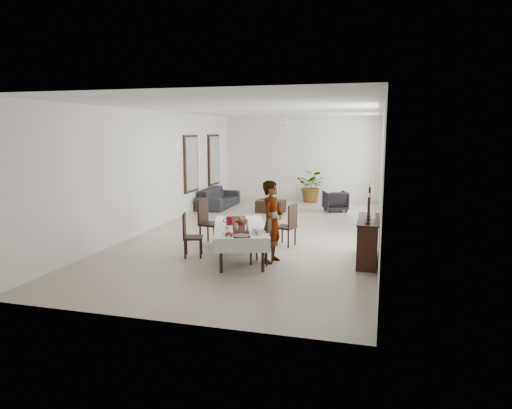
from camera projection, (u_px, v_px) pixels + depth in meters
name	position (u px, v px, depth m)	size (l,w,h in m)	color
floor	(262.00, 231.00, 12.17)	(6.00, 12.00, 0.00)	#B8AB92
ceiling	(263.00, 109.00, 11.65)	(6.00, 12.00, 0.02)	white
wall_back	(301.00, 158.00, 17.63)	(6.00, 0.02, 3.20)	white
wall_front	(153.00, 209.00, 6.19)	(6.00, 0.02, 3.20)	white
wall_left	(158.00, 169.00, 12.68)	(0.02, 12.00, 3.20)	white
wall_right	(381.00, 175.00, 11.14)	(0.02, 12.00, 3.20)	white
dining_table_top	(240.00, 227.00, 9.56)	(0.90, 2.16, 0.04)	black
table_leg_fl	(221.00, 257.00, 8.58)	(0.06, 0.06, 0.63)	black
table_leg_fr	(263.00, 256.00, 8.63)	(0.06, 0.06, 0.63)	black
table_leg_bl	(222.00, 233.00, 10.60)	(0.06, 0.06, 0.63)	black
table_leg_br	(256.00, 232.00, 10.65)	(0.06, 0.06, 0.63)	black
tablecloth_top	(240.00, 226.00, 9.56)	(1.06, 2.32, 0.01)	white
tablecloth_drape_left	(215.00, 233.00, 9.54)	(0.01, 2.32, 0.27)	silver
tablecloth_drape_right	(265.00, 232.00, 9.61)	(0.01, 2.32, 0.27)	silver
tablecloth_drape_near	(242.00, 246.00, 8.44)	(1.06, 0.01, 0.27)	white
tablecloth_drape_far	(238.00, 221.00, 10.71)	(1.06, 0.01, 0.27)	silver
table_runner	(240.00, 226.00, 9.55)	(0.31, 2.25, 0.00)	#541818
red_pitcher	(229.00, 221.00, 9.66)	(0.13, 0.13, 0.18)	maroon
pitcher_handle	(226.00, 221.00, 9.65)	(0.11, 0.11, 0.02)	maroon
wine_glass_near	(247.00, 228.00, 8.97)	(0.06, 0.06, 0.15)	white
wine_glass_mid	(236.00, 227.00, 9.05)	(0.06, 0.06, 0.15)	white
wine_glass_far	(242.00, 222.00, 9.59)	(0.06, 0.06, 0.15)	silver
teacup_right	(255.00, 230.00, 9.04)	(0.08, 0.08, 0.05)	white
saucer_right	(255.00, 231.00, 9.04)	(0.13, 0.13, 0.01)	white
teacup_left	(227.00, 228.00, 9.22)	(0.08, 0.08, 0.05)	silver
saucer_left	(227.00, 229.00, 9.23)	(0.13, 0.13, 0.01)	white
plate_near_right	(257.00, 234.00, 8.78)	(0.22, 0.22, 0.01)	silver
bread_near_right	(257.00, 233.00, 8.77)	(0.08, 0.08, 0.08)	tan
plate_near_left	(227.00, 233.00, 8.87)	(0.22, 0.22, 0.01)	silver
plate_far_left	(226.00, 221.00, 10.02)	(0.22, 0.22, 0.01)	white
serving_tray	(242.00, 236.00, 8.62)	(0.32, 0.32, 0.02)	#38393D
jam_jar_a	(231.00, 235.00, 8.58)	(0.06, 0.06, 0.07)	#8C4F14
jam_jar_b	(226.00, 234.00, 8.63)	(0.06, 0.06, 0.07)	brown
jam_jar_c	(229.00, 233.00, 8.72)	(0.06, 0.06, 0.07)	#996116
fruit_basket	(242.00, 222.00, 9.77)	(0.27, 0.27, 0.09)	brown
fruit_red	(243.00, 218.00, 9.78)	(0.08, 0.08, 0.08)	maroon
fruit_green	(240.00, 218.00, 9.79)	(0.07, 0.07, 0.07)	#558126
fruit_yellow	(242.00, 219.00, 9.72)	(0.08, 0.08, 0.08)	gold
chair_right_near_seat	(262.00, 243.00, 9.17)	(0.41, 0.41, 0.05)	black
chair_right_near_leg_fl	(267.00, 257.00, 9.00)	(0.04, 0.04, 0.40)	black
chair_right_near_leg_fr	(272.00, 252.00, 9.30)	(0.04, 0.04, 0.40)	black
chair_right_near_leg_bl	(251.00, 255.00, 9.11)	(0.04, 0.04, 0.40)	black
chair_right_near_leg_br	(257.00, 251.00, 9.42)	(0.04, 0.04, 0.40)	black
chair_right_near_back	(270.00, 230.00, 9.06)	(0.41, 0.04, 0.52)	black
chair_right_far_seat	(285.00, 227.00, 10.62)	(0.42, 0.42, 0.05)	black
chair_right_far_leg_fl	(288.00, 239.00, 10.42)	(0.04, 0.04, 0.41)	black
chair_right_far_leg_fr	(295.00, 236.00, 10.71)	(0.04, 0.04, 0.41)	black
chair_right_far_leg_bl	(275.00, 237.00, 10.60)	(0.04, 0.04, 0.41)	black
chair_right_far_leg_br	(282.00, 235.00, 10.89)	(0.04, 0.04, 0.41)	black
chair_right_far_back	(293.00, 216.00, 10.47)	(0.42, 0.04, 0.53)	black
chair_left_near_seat	(193.00, 238.00, 9.68)	(0.40, 0.40, 0.05)	black
chair_left_near_leg_fl	(186.00, 246.00, 9.87)	(0.04, 0.04, 0.39)	black
chair_left_near_leg_fr	(185.00, 250.00, 9.55)	(0.04, 0.04, 0.39)	black
chair_left_near_leg_bl	(201.00, 246.00, 9.88)	(0.04, 0.04, 0.39)	black
chair_left_near_leg_br	(200.00, 249.00, 9.56)	(0.04, 0.04, 0.39)	black
chair_left_near_back	(184.00, 225.00, 9.63)	(0.40, 0.04, 0.50)	black
chair_left_far_seat	(211.00, 224.00, 10.77)	(0.46, 0.46, 0.05)	black
chair_left_far_leg_fl	(208.00, 232.00, 11.05)	(0.05, 0.05, 0.45)	black
chair_left_far_leg_fr	(200.00, 235.00, 10.71)	(0.05, 0.05, 0.45)	black
chair_left_far_leg_bl	(222.00, 234.00, 10.91)	(0.05, 0.05, 0.45)	black
chair_left_far_leg_br	(214.00, 237.00, 10.57)	(0.05, 0.05, 0.45)	black
chair_left_far_back	(203.00, 211.00, 10.80)	(0.46, 0.04, 0.58)	black
woman	(272.00, 222.00, 9.22)	(0.61, 0.40, 1.67)	#96989F
sideboard_body	(368.00, 241.00, 9.27)	(0.39, 1.46, 0.87)	black
sideboard_top	(369.00, 219.00, 9.20)	(0.43, 1.51, 0.03)	black
candlestick_near_base	(368.00, 223.00, 8.69)	(0.10, 0.10, 0.03)	black
candlestick_near_shaft	(369.00, 210.00, 8.65)	(0.05, 0.05, 0.49)	black
candlestick_near_candle	(369.00, 195.00, 8.60)	(0.03, 0.03, 0.08)	white
candlestick_mid_base	(369.00, 219.00, 9.06)	(0.10, 0.10, 0.03)	black
candlestick_mid_shaft	(369.00, 203.00, 9.00)	(0.05, 0.05, 0.63)	black
candlestick_mid_candle	(370.00, 185.00, 8.95)	(0.03, 0.03, 0.08)	silver
candlestick_far_base	(369.00, 216.00, 9.43)	(0.10, 0.10, 0.03)	black
candlestick_far_shaft	(370.00, 202.00, 9.38)	(0.05, 0.05, 0.53)	black
candlestick_far_candle	(370.00, 188.00, 9.33)	(0.03, 0.03, 0.08)	beige
sofa	(219.00, 198.00, 16.04)	(2.28, 0.89, 0.67)	#2B292E
armchair	(335.00, 201.00, 15.19)	(0.73, 0.75, 0.68)	#242126
coffee_table	(271.00, 206.00, 15.00)	(0.89, 0.59, 0.40)	black
potted_plant	(312.00, 186.00, 17.14)	(1.08, 0.94, 1.20)	#275622
mirror_frame_near	(191.00, 164.00, 14.77)	(0.06, 1.05, 1.85)	black
mirror_glass_near	(192.00, 164.00, 14.76)	(0.01, 0.90, 1.70)	white
mirror_frame_far	(214.00, 160.00, 16.77)	(0.06, 1.05, 1.85)	black
mirror_glass_far	(215.00, 160.00, 16.76)	(0.01, 0.90, 1.70)	white
fan_rod	(286.00, 117.00, 14.53)	(0.04, 0.04, 0.20)	white
fan_hub	(286.00, 123.00, 14.56)	(0.16, 0.16, 0.08)	silver
fan_blade_n	(288.00, 123.00, 14.89)	(0.10, 0.55, 0.01)	silver
fan_blade_s	(284.00, 123.00, 14.23)	(0.10, 0.55, 0.01)	white
fan_blade_e	(297.00, 123.00, 14.47)	(0.55, 0.10, 0.01)	silver
fan_blade_w	(275.00, 123.00, 14.65)	(0.55, 0.10, 0.01)	white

